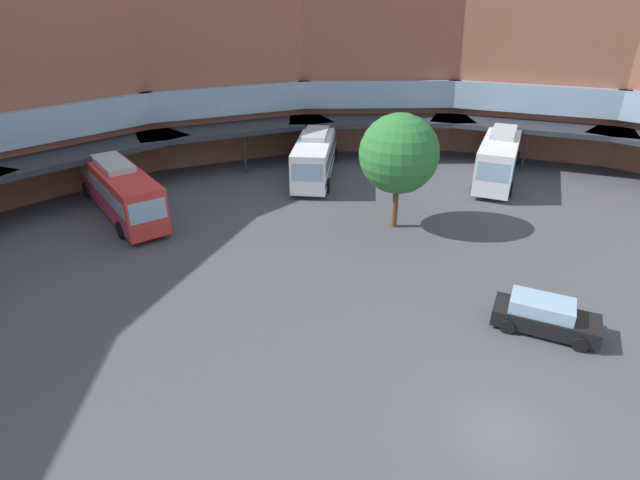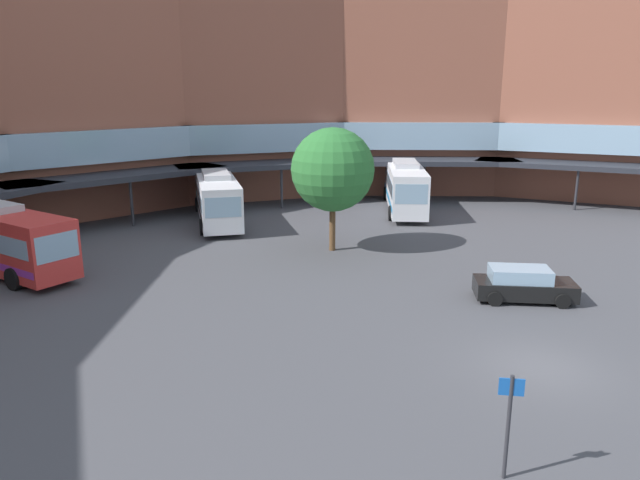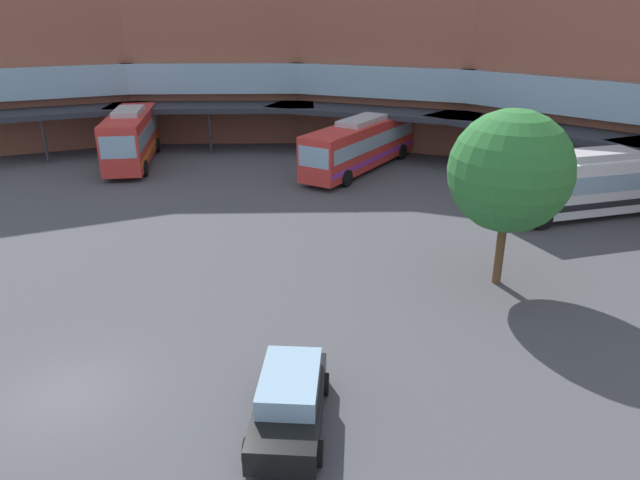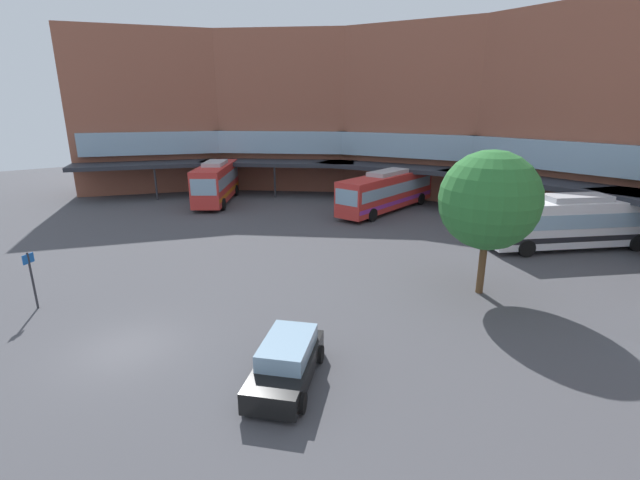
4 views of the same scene
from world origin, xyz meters
name	(u,v)px [view 3 (image 3 of 4)]	position (x,y,z in m)	size (l,w,h in m)	color
ground_plane	(67,394)	(0.00, 0.00, 0.00)	(123.29, 123.29, 0.00)	#47474C
station_building	(510,62)	(0.00, 25.95, 7.94)	(79.64, 36.23, 16.72)	#93543F
bus_0	(131,137)	(-23.04, 15.25, 2.03)	(9.59, 8.29, 4.01)	red
bus_2	(593,183)	(5.11, 27.15, 1.83)	(8.02, 11.27, 3.62)	white
bus_3	(361,143)	(-10.18, 25.68, 1.84)	(4.96, 12.66, 3.64)	red
parked_car	(290,401)	(5.75, 3.78, 0.74)	(4.21, 4.52, 1.53)	black
plaza_tree	(510,172)	(5.58, 15.87, 4.81)	(4.85, 4.85, 7.25)	brown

